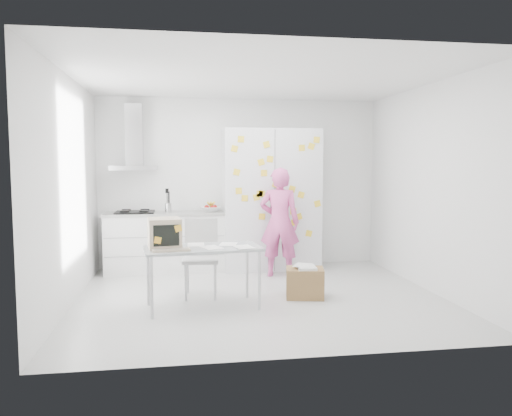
{
  "coord_description": "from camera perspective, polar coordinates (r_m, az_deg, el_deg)",
  "views": [
    {
      "loc": [
        -0.98,
        -6.05,
        1.67
      ],
      "look_at": [
        0.06,
        0.68,
        1.06
      ],
      "focal_mm": 35.0,
      "sensor_mm": 36.0,
      "label": 1
    }
  ],
  "objects": [
    {
      "name": "counter_run",
      "position": [
        7.84,
        -10.29,
        -3.74
      ],
      "size": [
        1.84,
        0.63,
        1.28
      ],
      "color": "white",
      "rests_on": "ground"
    },
    {
      "name": "chair",
      "position": [
        6.35,
        -6.3,
        -5.06
      ],
      "size": [
        0.48,
        0.48,
        0.97
      ],
      "rotation": [
        0.0,
        0.0,
        -0.09
      ],
      "color": "#B7B7B5",
      "rests_on": "ground"
    },
    {
      "name": "floor",
      "position": [
        6.35,
        0.42,
        -10.21
      ],
      "size": [
        4.5,
        4.0,
        0.02
      ],
      "primitive_type": "cube",
      "color": "silver",
      "rests_on": "ground"
    },
    {
      "name": "cardboard_box",
      "position": [
        6.32,
        5.6,
        -8.45
      ],
      "size": [
        0.52,
        0.45,
        0.4
      ],
      "rotation": [
        0.0,
        0.0,
        -0.2
      ],
      "color": "olive",
      "rests_on": "ground"
    },
    {
      "name": "range_hood",
      "position": [
        7.92,
        -13.74,
        7.07
      ],
      "size": [
        0.7,
        0.48,
        1.01
      ],
      "color": "silver",
      "rests_on": "walls"
    },
    {
      "name": "walls",
      "position": [
        6.85,
        -0.54,
        2.45
      ],
      "size": [
        4.52,
        4.01,
        2.7
      ],
      "color": "white",
      "rests_on": "ground"
    },
    {
      "name": "ceiling",
      "position": [
        6.21,
        0.44,
        14.66
      ],
      "size": [
        4.5,
        4.0,
        0.02
      ],
      "primitive_type": "cube",
      "color": "white",
      "rests_on": "walls"
    },
    {
      "name": "tall_cabinet",
      "position": [
        7.88,
        1.7,
        0.98
      ],
      "size": [
        1.5,
        0.68,
        2.2
      ],
      "color": "silver",
      "rests_on": "ground"
    },
    {
      "name": "person",
      "position": [
        7.35,
        2.71,
        -1.65
      ],
      "size": [
        0.68,
        0.55,
        1.61
      ],
      "primitive_type": "imported",
      "rotation": [
        0.0,
        0.0,
        2.83
      ],
      "color": "#DB559D",
      "rests_on": "ground"
    },
    {
      "name": "desk",
      "position": [
        5.77,
        -8.83,
        -3.66
      ],
      "size": [
        1.39,
        0.82,
        1.05
      ],
      "rotation": [
        0.0,
        0.0,
        0.12
      ],
      "color": "#A2A9AD",
      "rests_on": "ground"
    }
  ]
}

